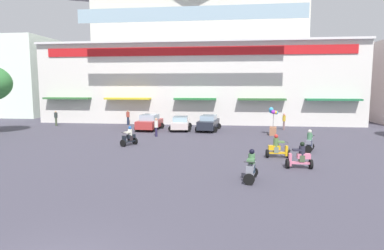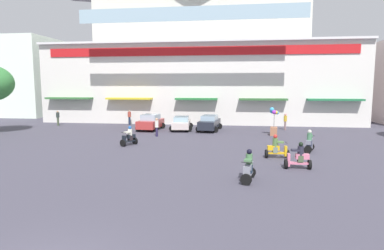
{
  "view_description": "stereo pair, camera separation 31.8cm",
  "coord_description": "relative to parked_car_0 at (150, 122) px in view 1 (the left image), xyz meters",
  "views": [
    {
      "loc": [
        4.23,
        -6.43,
        4.51
      ],
      "look_at": [
        1.15,
        18.49,
        1.41
      ],
      "focal_mm": 30.23,
      "sensor_mm": 36.0,
      "label": 1
    },
    {
      "loc": [
        4.54,
        -6.39,
        4.51
      ],
      "look_at": [
        1.15,
        18.49,
        1.41
      ],
      "focal_mm": 30.23,
      "sensor_mm": 36.0,
      "label": 2
    }
  ],
  "objects": [
    {
      "name": "pedestrian_2",
      "position": [
        -3.51,
        3.78,
        0.17
      ],
      "size": [
        0.47,
        0.47,
        1.7
      ],
      "color": "#1C253C",
      "rests_on": "ground"
    },
    {
      "name": "scooter_rider_4",
      "position": [
        9.2,
        -16.57,
        -0.17
      ],
      "size": [
        0.79,
        1.53,
        1.52
      ],
      "color": "black",
      "rests_on": "ground"
    },
    {
      "name": "flank_building_left",
      "position": [
        -22.73,
        13.29,
        4.89
      ],
      "size": [
        8.92,
        9.25,
        11.36
      ],
      "color": "white",
      "rests_on": "ground"
    },
    {
      "name": "scooter_rider_1",
      "position": [
        11.11,
        -11.4,
        -0.19
      ],
      "size": [
        1.47,
        0.62,
        1.49
      ],
      "color": "black",
      "rests_on": "ground"
    },
    {
      "name": "scooter_rider_3",
      "position": [
        0.61,
        -8.5,
        -0.19
      ],
      "size": [
        1.12,
        1.41,
        1.47
      ],
      "color": "black",
      "rests_on": "ground"
    },
    {
      "name": "balloon_vendor_cart",
      "position": [
        11.97,
        -1.98,
        0.34
      ],
      "size": [
        0.83,
        0.97,
        2.55
      ],
      "color": "#A1674A",
      "rests_on": "ground"
    },
    {
      "name": "ground_plane",
      "position": [
        4.02,
        -12.28,
        -0.79
      ],
      "size": [
        128.0,
        128.0,
        0.0
      ],
      "primitive_type": "plane",
      "color": "#454351"
    },
    {
      "name": "parked_car_1",
      "position": [
        3.11,
        0.36,
        -0.09
      ],
      "size": [
        2.51,
        4.23,
        1.37
      ],
      "color": "beige",
      "rests_on": "ground"
    },
    {
      "name": "pedestrian_1",
      "position": [
        -11.24,
        2.02,
        0.16
      ],
      "size": [
        0.51,
        0.51,
        1.67
      ],
      "color": "#404B36",
      "rests_on": "ground"
    },
    {
      "name": "scooter_rider_2",
      "position": [
        11.95,
        -13.95,
        -0.17
      ],
      "size": [
        1.39,
        0.54,
        1.49
      ],
      "color": "black",
      "rests_on": "ground"
    },
    {
      "name": "colonial_building",
      "position": [
        4.02,
        11.07,
        7.58
      ],
      "size": [
        37.62,
        17.36,
        19.02
      ],
      "color": "silver",
      "rests_on": "ground"
    },
    {
      "name": "pedestrian_0",
      "position": [
        1.65,
        -4.07,
        0.15
      ],
      "size": [
        0.34,
        0.34,
        1.65
      ],
      "color": "#282042",
      "rests_on": "ground"
    },
    {
      "name": "parked_car_2",
      "position": [
        5.96,
        0.32,
        -0.01
      ],
      "size": [
        2.47,
        4.43,
        1.54
      ],
      "color": "#1F222C",
      "rests_on": "ground"
    },
    {
      "name": "pedestrian_3",
      "position": [
        13.52,
        1.73,
        0.19
      ],
      "size": [
        0.42,
        0.42,
        1.69
      ],
      "color": "#7E6062",
      "rests_on": "ground"
    },
    {
      "name": "parked_car_0",
      "position": [
        0.0,
        0.0,
        0.0
      ],
      "size": [
        2.51,
        4.07,
        1.59
      ],
      "color": "#AC3331",
      "rests_on": "ground"
    },
    {
      "name": "scooter_rider_0",
      "position": [
        13.54,
        -9.18,
        -0.15
      ],
      "size": [
        0.95,
        1.44,
        1.54
      ],
      "color": "black",
      "rests_on": "ground"
    }
  ]
}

